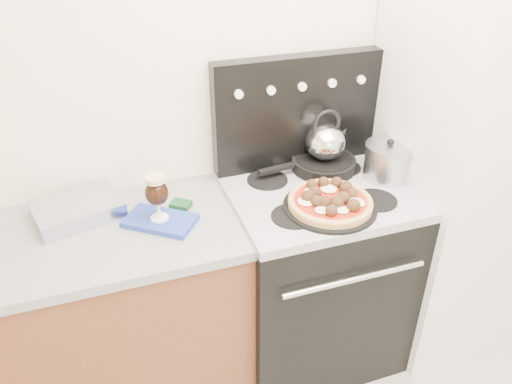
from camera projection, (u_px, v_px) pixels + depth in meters
name	position (u px, v px, depth m)	size (l,w,h in m)	color
room_shell	(454.00, 256.00, 1.21)	(3.52, 3.01, 2.52)	beige
base_cabinet	(68.00, 332.00, 2.08)	(1.45, 0.60, 0.86)	brown
countertop	(45.00, 246.00, 1.85)	(1.48, 0.63, 0.04)	gray
stove_body	(313.00, 277.00, 2.36)	(0.76, 0.65, 0.88)	black
cooktop	(319.00, 194.00, 2.12)	(0.76, 0.65, 0.04)	#ADADB2
backguard	(297.00, 112.00, 2.21)	(0.76, 0.08, 0.50)	black
fridge	(462.00, 162.00, 2.27)	(0.64, 0.68, 1.90)	silver
foil_sheet	(78.00, 210.00, 1.96)	(0.32, 0.24, 0.06)	silver
oven_mitt	(160.00, 221.00, 1.93)	(0.27, 0.15, 0.02)	#263FA7
beer_glass	(157.00, 197.00, 1.88)	(0.09, 0.09, 0.19)	black
pizza_pan	(330.00, 207.00, 1.99)	(0.38, 0.38, 0.01)	black
pizza	(330.00, 200.00, 1.98)	(0.34, 0.34, 0.05)	#E6B854
skillet	(324.00, 164.00, 2.26)	(0.29, 0.29, 0.05)	black
tea_kettle	(326.00, 139.00, 2.20)	(0.18, 0.18, 0.20)	silver
stock_pot	(388.00, 162.00, 2.17)	(0.20, 0.20, 0.15)	#B3B2B8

